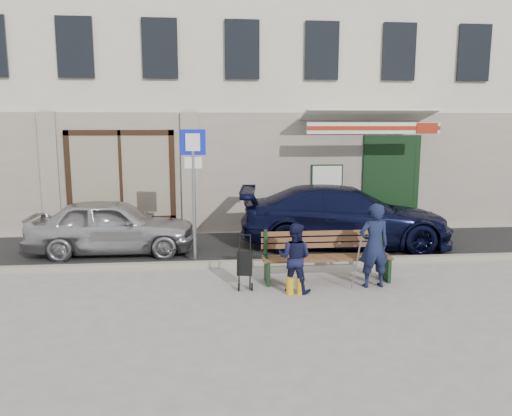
{
  "coord_description": "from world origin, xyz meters",
  "views": [
    {
      "loc": [
        -0.94,
        -8.42,
        2.9
      ],
      "look_at": [
        0.04,
        1.6,
        1.2
      ],
      "focal_mm": 35.0,
      "sensor_mm": 36.0,
      "label": 1
    }
  ],
  "objects": [
    {
      "name": "parking_sign",
      "position": [
        -1.23,
        1.82,
        1.88
      ],
      "size": [
        0.52,
        0.08,
        2.79
      ],
      "rotation": [
        0.0,
        0.0,
        -0.06
      ],
      "color": "gray",
      "rests_on": "ground"
    },
    {
      "name": "ground",
      "position": [
        0.0,
        0.0,
        0.0
      ],
      "size": [
        80.0,
        80.0,
        0.0
      ],
      "primitive_type": "plane",
      "color": "#9E9991",
      "rests_on": "ground"
    },
    {
      "name": "woman",
      "position": [
        0.54,
        -0.15,
        0.61
      ],
      "size": [
        0.73,
        0.67,
        1.22
      ],
      "primitive_type": "imported",
      "rotation": [
        0.0,
        0.0,
        2.71
      ],
      "color": "#131535",
      "rests_on": "ground"
    },
    {
      "name": "car_navy",
      "position": [
        2.31,
        3.03,
        0.72
      ],
      "size": [
        5.19,
        2.61,
        1.45
      ],
      "primitive_type": "imported",
      "rotation": [
        0.0,
        0.0,
        1.45
      ],
      "color": "black",
      "rests_on": "ground"
    },
    {
      "name": "bench",
      "position": [
        1.19,
        0.39,
        0.46
      ],
      "size": [
        2.4,
        1.17,
        0.98
      ],
      "color": "brown",
      "rests_on": "ground"
    },
    {
      "name": "car_silver",
      "position": [
        -3.09,
        2.83,
        0.63
      ],
      "size": [
        3.71,
        1.53,
        1.26
      ],
      "primitive_type": "imported",
      "rotation": [
        0.0,
        0.0,
        1.56
      ],
      "color": "#B9B9BE",
      "rests_on": "ground"
    },
    {
      "name": "man",
      "position": [
        1.99,
        -0.02,
        0.76
      ],
      "size": [
        0.58,
        0.41,
        1.52
      ],
      "primitive_type": "imported",
      "rotation": [
        0.0,
        0.0,
        3.22
      ],
      "color": "#141A38",
      "rests_on": "ground"
    },
    {
      "name": "building",
      "position": [
        0.01,
        8.45,
        4.97
      ],
      "size": [
        20.0,
        8.27,
        10.0
      ],
      "color": "beige",
      "rests_on": "ground"
    },
    {
      "name": "stroller",
      "position": [
        -0.31,
        0.16,
        0.42
      ],
      "size": [
        0.3,
        0.41,
        0.94
      ],
      "rotation": [
        0.0,
        0.0,
        -0.12
      ],
      "color": "black",
      "rests_on": "ground"
    },
    {
      "name": "asphalt_lane",
      "position": [
        0.0,
        3.1,
        0.01
      ],
      "size": [
        60.0,
        3.2,
        0.01
      ],
      "primitive_type": "cube",
      "color": "#282828",
      "rests_on": "ground"
    },
    {
      "name": "curb",
      "position": [
        0.0,
        1.5,
        0.06
      ],
      "size": [
        60.0,
        0.18,
        0.12
      ],
      "primitive_type": "cube",
      "color": "#9E9384",
      "rests_on": "ground"
    }
  ]
}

